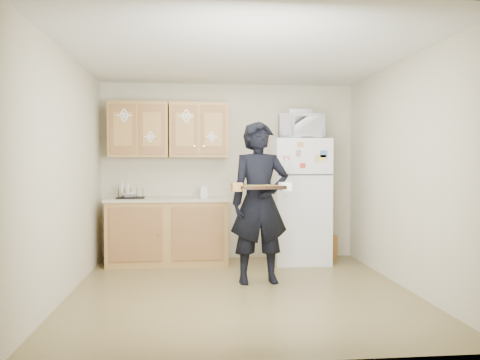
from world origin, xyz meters
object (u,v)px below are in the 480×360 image
(baking_tray, at_px, (261,188))
(dish_rack, at_px, (131,193))
(person, at_px, (260,202))
(microwave, at_px, (301,127))
(refrigerator, at_px, (299,201))

(baking_tray, bearing_deg, dish_rack, 133.70)
(person, bearing_deg, microwave, 50.30)
(refrigerator, xyz_separation_m, baking_tray, (-0.73, -1.38, 0.25))
(baking_tray, xyz_separation_m, dish_rack, (-1.56, 1.38, -0.13))
(baking_tray, height_order, microwave, microwave)
(microwave, relative_size, dish_rack, 1.69)
(microwave, distance_m, dish_rack, 2.47)
(refrigerator, height_order, person, person)
(refrigerator, distance_m, dish_rack, 2.30)
(person, xyz_separation_m, dish_rack, (-1.59, 1.08, 0.05))
(refrigerator, xyz_separation_m, person, (-0.70, -1.08, 0.07))
(refrigerator, relative_size, microwave, 2.82)
(person, distance_m, microwave, 1.57)
(refrigerator, bearing_deg, dish_rack, 179.96)
(dish_rack, bearing_deg, baking_tray, -41.37)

